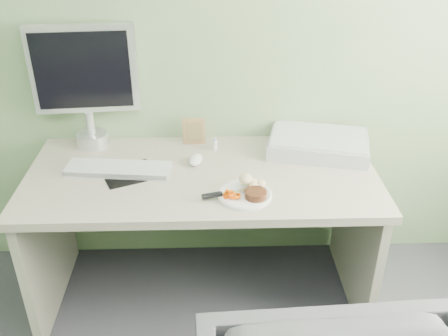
{
  "coord_description": "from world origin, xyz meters",
  "views": [
    {
      "loc": [
        0.04,
        -0.34,
        1.87
      ],
      "look_at": [
        0.1,
        1.5,
        0.82
      ],
      "focal_mm": 40.0,
      "sensor_mm": 36.0,
      "label": 1
    }
  ],
  "objects_px": {
    "desk": "(203,206)",
    "monitor": "(85,80)",
    "scanner": "(318,144)",
    "plate": "(245,195)"
  },
  "relations": [
    {
      "from": "desk",
      "to": "monitor",
      "type": "relative_size",
      "value": 2.67
    },
    {
      "from": "desk",
      "to": "scanner",
      "type": "distance_m",
      "value": 0.64
    },
    {
      "from": "scanner",
      "to": "monitor",
      "type": "xyz_separation_m",
      "value": [
        -1.12,
        0.12,
        0.3
      ]
    },
    {
      "from": "plate",
      "to": "desk",
      "type": "bearing_deg",
      "value": 132.27
    },
    {
      "from": "scanner",
      "to": "monitor",
      "type": "relative_size",
      "value": 0.79
    },
    {
      "from": "plate",
      "to": "scanner",
      "type": "xyz_separation_m",
      "value": [
        0.39,
        0.4,
        0.03
      ]
    },
    {
      "from": "desk",
      "to": "monitor",
      "type": "distance_m",
      "value": 0.82
    },
    {
      "from": "desk",
      "to": "plate",
      "type": "bearing_deg",
      "value": -47.73
    },
    {
      "from": "desk",
      "to": "plate",
      "type": "height_order",
      "value": "plate"
    },
    {
      "from": "plate",
      "to": "scanner",
      "type": "bearing_deg",
      "value": 45.87
    }
  ]
}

